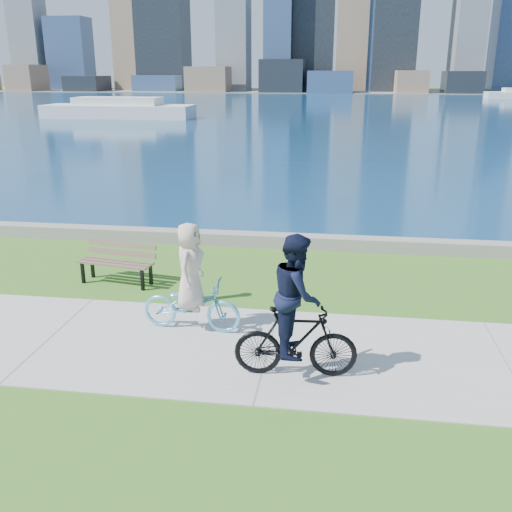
{
  "coord_description": "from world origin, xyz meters",
  "views": [
    {
      "loc": [
        1.09,
        -8.87,
        4.67
      ],
      "look_at": [
        -0.49,
        1.94,
        1.1
      ],
      "focal_mm": 40.0,
      "sensor_mm": 36.0,
      "label": 1
    }
  ],
  "objects_px": {
    "cyclist_man": "(296,319)",
    "bollard_lamp": "(189,266)",
    "cyclist_woman": "(191,291)",
    "park_bench": "(118,259)"
  },
  "relations": [
    {
      "from": "park_bench",
      "to": "cyclist_woman",
      "type": "relative_size",
      "value": 0.88
    },
    {
      "from": "park_bench",
      "to": "cyclist_man",
      "type": "relative_size",
      "value": 0.78
    },
    {
      "from": "park_bench",
      "to": "bollard_lamp",
      "type": "distance_m",
      "value": 2.13
    },
    {
      "from": "bollard_lamp",
      "to": "cyclist_man",
      "type": "bearing_deg",
      "value": -48.45
    },
    {
      "from": "park_bench",
      "to": "bollard_lamp",
      "type": "xyz_separation_m",
      "value": [
        1.91,
        -0.9,
        0.25
      ]
    },
    {
      "from": "cyclist_man",
      "to": "bollard_lamp",
      "type": "bearing_deg",
      "value": 37.16
    },
    {
      "from": "bollard_lamp",
      "to": "cyclist_man",
      "type": "height_order",
      "value": "cyclist_man"
    },
    {
      "from": "park_bench",
      "to": "cyclist_woman",
      "type": "xyz_separation_m",
      "value": [
        2.3,
        -2.24,
        0.24
      ]
    },
    {
      "from": "park_bench",
      "to": "cyclist_man",
      "type": "height_order",
      "value": "cyclist_man"
    },
    {
      "from": "cyclist_woman",
      "to": "cyclist_man",
      "type": "distance_m",
      "value": 2.51
    }
  ]
}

